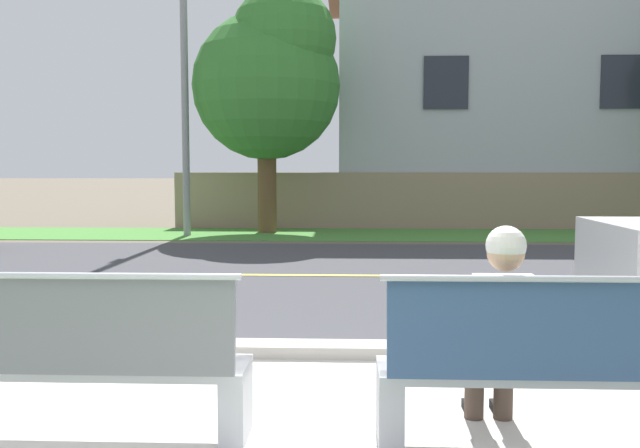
% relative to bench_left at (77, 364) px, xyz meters
% --- Properties ---
extents(ground_plane, '(140.00, 140.00, 0.00)m').
position_rel_bench_left_xyz_m(ground_plane, '(1.34, 7.49, -0.46)').
color(ground_plane, '#665B4C').
extents(curb_edge, '(44.00, 0.30, 0.11)m').
position_rel_bench_left_xyz_m(curb_edge, '(1.34, 1.84, -0.41)').
color(curb_edge, '#ADA89E').
rests_on(curb_edge, ground_plane).
extents(street_asphalt, '(52.00, 8.00, 0.01)m').
position_rel_bench_left_xyz_m(street_asphalt, '(1.34, 5.99, -0.46)').
color(street_asphalt, '#424247').
rests_on(street_asphalt, ground_plane).
extents(road_centre_line, '(48.00, 0.14, 0.01)m').
position_rel_bench_left_xyz_m(road_centre_line, '(1.34, 5.99, -0.45)').
color(road_centre_line, '#E0CC4C').
rests_on(road_centre_line, ground_plane).
extents(far_verge_grass, '(48.00, 2.80, 0.02)m').
position_rel_bench_left_xyz_m(far_verge_grass, '(1.34, 11.84, -0.45)').
color(far_verge_grass, '#478438').
rests_on(far_verge_grass, ground_plane).
extents(bench_left, '(1.93, 0.48, 1.01)m').
position_rel_bench_left_xyz_m(bench_left, '(0.00, 0.00, 0.00)').
color(bench_left, silver).
rests_on(bench_left, ground_plane).
extents(bench_right, '(1.93, 0.48, 1.01)m').
position_rel_bench_left_xyz_m(bench_right, '(2.67, 0.00, 0.00)').
color(bench_right, '#9EA0A8').
rests_on(bench_right, ground_plane).
extents(seated_person_white, '(0.52, 0.68, 1.25)m').
position_rel_bench_left_xyz_m(seated_person_white, '(2.41, 0.17, 0.22)').
color(seated_person_white, '#47382D').
rests_on(seated_person_white, ground_plane).
extents(streetlamp, '(0.24, 2.10, 7.94)m').
position_rel_bench_left_xyz_m(streetlamp, '(-2.05, 11.62, 4.03)').
color(streetlamp, gray).
rests_on(streetlamp, ground_plane).
extents(shade_tree_far_left, '(3.41, 3.41, 5.62)m').
position_rel_bench_left_xyz_m(shade_tree_far_left, '(-0.23, 12.18, 3.19)').
color(shade_tree_far_left, brown).
rests_on(shade_tree_far_left, ground_plane).
extents(garden_wall, '(13.00, 0.36, 1.40)m').
position_rel_bench_left_xyz_m(garden_wall, '(3.68, 13.57, 0.24)').
color(garden_wall, gray).
rests_on(garden_wall, ground_plane).
extents(house_across_street, '(10.36, 6.91, 7.17)m').
position_rel_bench_left_xyz_m(house_across_street, '(6.12, 16.77, 3.17)').
color(house_across_street, '#A3ADB2').
rests_on(house_across_street, ground_plane).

